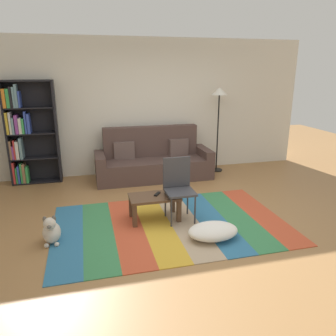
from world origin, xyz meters
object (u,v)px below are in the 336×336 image
pouf (213,231)px  standing_lamp (219,102)px  couch (153,161)px  tv_remote (157,194)px  folding_chair (178,184)px  coffee_table (154,200)px  dog (51,231)px  bookshelf (26,133)px

pouf → standing_lamp: standing_lamp is taller
couch → pouf: size_ratio=3.45×
couch → tv_remote: (-0.33, -1.86, 0.04)m
tv_remote → folding_chair: size_ratio=0.17×
coffee_table → pouf: (0.61, -0.74, -0.19)m
coffee_table → tv_remote: tv_remote is taller
dog → folding_chair: (1.73, 0.30, 0.37)m
bookshelf → tv_remote: bearing=-46.9°
pouf → dog: bearing=168.5°
folding_chair → bookshelf: bearing=151.7°
standing_lamp → folding_chair: (-1.45, -2.06, -0.92)m
bookshelf → standing_lamp: 3.78m
bookshelf → coffee_table: size_ratio=2.69×
pouf → tv_remote: tv_remote is taller
dog → folding_chair: folding_chair is taller
couch → folding_chair: bearing=-91.1°
couch → tv_remote: couch is taller
bookshelf → dog: size_ratio=4.81×
bookshelf → pouf: bearing=-48.7°
couch → bookshelf: 2.44m
tv_remote → folding_chair: 0.34m
pouf → tv_remote: (-0.56, 0.78, 0.27)m
pouf → dog: size_ratio=1.65×
standing_lamp → folding_chair: bearing=-125.1°
standing_lamp → tv_remote: bearing=-131.2°
folding_chair → couch: bearing=104.6°
coffee_table → tv_remote: size_ratio=4.74×
bookshelf → coffee_table: bookshelf is taller
pouf → tv_remote: size_ratio=4.36×
bookshelf → dog: bearing=-77.1°
pouf → dog: 2.03m
pouf → standing_lamp: 3.29m
couch → coffee_table: (-0.38, -1.90, -0.04)m
bookshelf → tv_remote: size_ratio=12.75×
dog → couch: bearing=51.7°
bookshelf → folding_chair: bearing=-44.0°
tv_remote → pouf: bearing=-19.1°
folding_chair → tv_remote: bearing=-178.8°
couch → pouf: 2.66m
pouf → tv_remote: 0.99m
dog → folding_chair: bearing=9.7°
dog → tv_remote: size_ratio=2.65×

